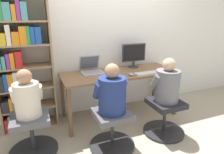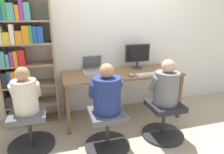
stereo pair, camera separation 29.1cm
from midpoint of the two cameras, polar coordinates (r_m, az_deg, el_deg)
ground_plane at (r=3.15m, az=2.18°, el=-13.64°), size 14.00×14.00×0.00m
wall_back at (r=3.42m, az=-2.95°, el=11.98°), size 10.00×0.05×2.60m
desk at (r=3.16m, az=-0.29°, el=0.03°), size 1.83×0.70×0.75m
desktop_monitor at (r=3.41m, az=3.82°, el=6.29°), size 0.44×0.18×0.40m
laptop at (r=3.15m, az=-8.51°, el=2.17°), size 0.33×0.36×0.26m
keyboard at (r=3.08m, az=7.48°, el=1.08°), size 0.40×0.14×0.03m
computer_mouse_by_keyboard at (r=2.97m, az=2.68°, el=0.74°), size 0.07×0.11×0.04m
office_chair_left at (r=2.92m, az=12.01°, el=-11.21°), size 0.58×0.58×0.49m
office_chair_right at (r=2.58m, az=-3.30°, el=-14.86°), size 0.58×0.58×0.49m
person_at_monitor at (r=2.72m, az=12.61°, el=-1.89°), size 0.39×0.32×0.60m
person_at_laptop at (r=2.36m, az=-3.54°, el=-4.51°), size 0.41×0.33×0.60m
bookshelf at (r=3.07m, az=-27.96°, el=3.71°), size 0.76×0.33×1.86m
office_chair_side at (r=2.73m, az=-24.85°, el=-14.70°), size 0.58×0.58×0.49m
person_near_shelf at (r=2.52m, az=-26.24°, el=-5.15°), size 0.35×0.29×0.56m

